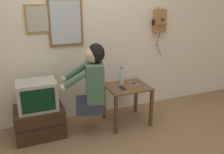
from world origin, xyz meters
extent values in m
cube|color=silver|center=(0.00, 1.27, 1.27)|extent=(6.80, 0.05, 2.55)
cube|color=brown|center=(0.47, 0.78, 0.56)|extent=(0.59, 0.52, 0.02)
cube|color=#523822|center=(0.20, 0.55, 0.28)|extent=(0.04, 0.04, 0.55)
cube|color=#523822|center=(0.75, 0.55, 0.28)|extent=(0.04, 0.04, 0.55)
cube|color=#523822|center=(0.20, 1.02, 0.28)|extent=(0.04, 0.04, 0.55)
cube|color=#523822|center=(0.75, 1.02, 0.28)|extent=(0.04, 0.04, 0.55)
cube|color=#2D3347|center=(-0.10, 0.73, 0.40)|extent=(0.43, 0.43, 0.14)
cube|color=#426B51|center=(-0.03, 0.71, 0.73)|extent=(0.30, 0.41, 0.51)
sphere|color=beige|center=(-0.03, 0.71, 1.09)|extent=(0.22, 0.22, 0.22)
ellipsoid|color=black|center=(-0.01, 0.70, 1.10)|extent=(0.27, 0.28, 0.25)
cylinder|color=#426B51|center=(-0.31, 0.62, 0.82)|extent=(0.33, 0.15, 0.24)
cylinder|color=#426B51|center=(-0.24, 0.92, 0.82)|extent=(0.33, 0.15, 0.24)
sphere|color=beige|center=(-0.45, 0.65, 0.73)|extent=(0.09, 0.09, 0.09)
sphere|color=beige|center=(-0.38, 0.96, 0.73)|extent=(0.09, 0.09, 0.09)
cube|color=#382316|center=(-0.75, 0.91, 0.20)|extent=(0.62, 0.49, 0.39)
cube|color=black|center=(-0.75, 0.66, 0.22)|extent=(0.56, 0.01, 0.02)
cube|color=#ADA89E|center=(-0.75, 0.89, 0.58)|extent=(0.49, 0.37, 0.38)
cube|color=black|center=(-0.75, 0.71, 0.58)|extent=(0.40, 0.01, 0.29)
cube|color=#9E6B3D|center=(1.21, 1.19, 1.42)|extent=(0.19, 0.11, 0.36)
cube|color=#9E6B3D|center=(1.21, 1.11, 1.37)|extent=(0.17, 0.07, 0.03)
sphere|color=#B79338|center=(1.17, 1.18, 1.61)|extent=(0.05, 0.05, 0.05)
sphere|color=#B79338|center=(1.26, 1.18, 1.61)|extent=(0.05, 0.05, 0.05)
cone|color=black|center=(1.21, 1.09, 1.44)|extent=(0.04, 0.05, 0.04)
cylinder|color=black|center=(1.09, 1.19, 1.40)|extent=(0.03, 0.03, 0.09)
cylinder|color=black|center=(1.20, 1.18, 1.14)|extent=(0.04, 0.04, 0.22)
cylinder|color=black|center=(1.22, 1.18, 0.96)|extent=(0.07, 0.06, 0.19)
cube|color=olive|center=(-0.61, 1.24, 1.50)|extent=(0.34, 0.02, 0.37)
cube|color=#A8AD99|center=(-0.61, 1.22, 1.50)|extent=(0.29, 0.01, 0.32)
cube|color=brown|center=(-0.26, 1.23, 1.44)|extent=(0.47, 0.03, 0.64)
cube|color=#B2BCC6|center=(-0.26, 1.22, 1.44)|extent=(0.41, 0.01, 0.58)
cube|color=black|center=(0.37, 0.72, 0.58)|extent=(0.07, 0.13, 0.01)
cube|color=black|center=(0.37, 0.72, 0.58)|extent=(0.06, 0.10, 0.00)
cube|color=silver|center=(0.59, 0.81, 0.58)|extent=(0.12, 0.14, 0.01)
cube|color=black|center=(0.59, 0.81, 0.58)|extent=(0.10, 0.11, 0.00)
cylinder|color=silver|center=(0.44, 0.90, 0.69)|extent=(0.06, 0.06, 0.23)
cylinder|color=#2D4C8C|center=(0.44, 0.90, 0.81)|extent=(0.03, 0.03, 0.02)
camera|label=1|loc=(-0.90, -2.06, 1.77)|focal=38.00mm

